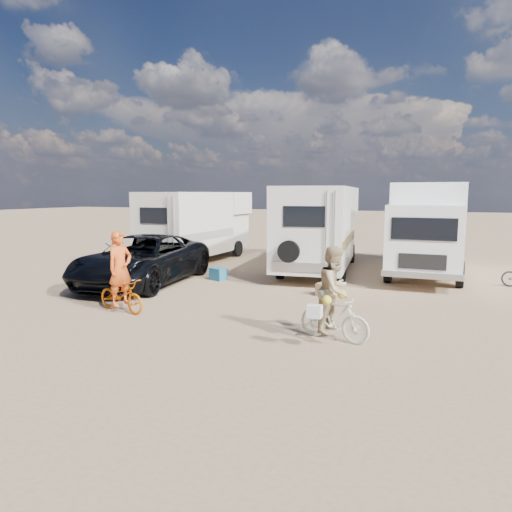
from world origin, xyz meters
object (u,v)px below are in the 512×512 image
at_px(rv_main, 320,229).
at_px(crate, 326,289).
at_px(cooler, 218,274).
at_px(rider_man, 120,275).
at_px(box_truck, 427,229).
at_px(bike_man, 121,295).
at_px(rider_woman, 334,298).
at_px(dark_suv, 143,260).
at_px(bike_woman, 334,318).
at_px(rv_left, 198,227).

xyz_separation_m(rv_main, crate, (1.32, -4.50, -1.45)).
bearing_deg(cooler, rider_man, -74.67).
bearing_deg(cooler, box_truck, 49.96).
distance_m(bike_man, rider_woman, 5.64).
bearing_deg(rider_woman, bike_man, 101.41).
height_order(box_truck, rider_woman, box_truck).
bearing_deg(crate, box_truck, 62.33).
distance_m(rv_main, box_truck, 3.98).
height_order(rider_man, cooler, rider_man).
relative_size(box_truck, crate, 15.48).
height_order(dark_suv, bike_man, dark_suv).
bearing_deg(bike_woman, box_truck, 4.72).
distance_m(rv_left, bike_man, 9.20).
bearing_deg(bike_man, box_truck, -24.90).
relative_size(bike_woman, rider_woman, 0.88).
xyz_separation_m(dark_suv, bike_woman, (7.30, -3.56, -0.35)).
bearing_deg(bike_man, bike_woman, -78.68).
bearing_deg(rv_main, rider_man, -117.03).
bearing_deg(rv_left, bike_man, -71.90).
height_order(box_truck, bike_woman, box_truck).
distance_m(rv_main, cooler, 4.67).
bearing_deg(box_truck, crate, -117.67).
bearing_deg(box_truck, bike_woman, -99.39).
relative_size(bike_man, rider_man, 0.86).
height_order(rv_main, rv_left, rv_main).
relative_size(rv_left, box_truck, 0.90).
bearing_deg(rider_woman, rider_man, 101.41).
distance_m(rv_main, rider_woman, 8.94).
height_order(box_truck, bike_man, box_truck).
distance_m(rv_main, dark_suv, 7.02).
bearing_deg(cooler, bike_man, -74.67).
distance_m(box_truck, rider_man, 11.36).
height_order(dark_suv, rider_man, rider_man).
bearing_deg(crate, dark_suv, -175.27).
xyz_separation_m(rv_left, bike_woman, (8.21, -9.03, -1.07)).
height_order(rv_main, bike_woman, rv_main).
xyz_separation_m(bike_woman, rider_man, (-5.62, 0.27, 0.48)).
bearing_deg(rv_main, rv_left, 169.35).
relative_size(rider_man, cooler, 3.55).
bearing_deg(dark_suv, box_truck, 26.51).
xyz_separation_m(rv_main, bike_woman, (2.45, -8.57, -1.16)).
height_order(rv_main, cooler, rv_main).
relative_size(rv_main, bike_woman, 4.85).
xyz_separation_m(rv_left, bike_man, (2.59, -8.76, -1.12)).
relative_size(bike_woman, rider_man, 0.83).
height_order(rv_main, rider_woman, rv_main).
xyz_separation_m(rv_left, rider_man, (2.59, -8.76, -0.59)).
xyz_separation_m(box_truck, crate, (-2.63, -5.01, -1.52)).
relative_size(rv_left, rider_woman, 3.66).
height_order(bike_woman, rider_woman, rider_woman).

